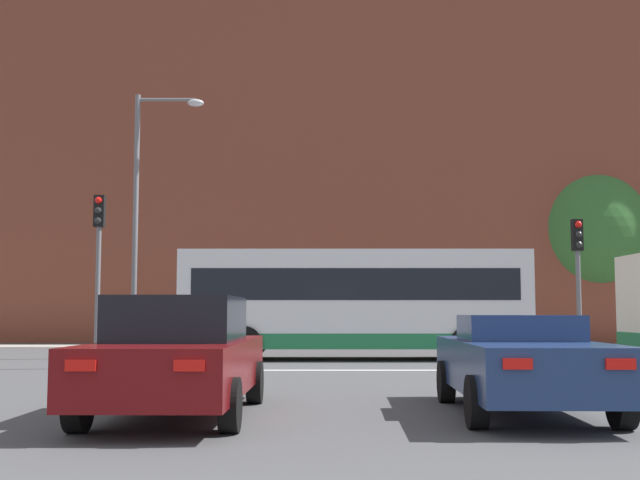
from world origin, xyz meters
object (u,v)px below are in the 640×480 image
street_lamp_junction (149,198)px  pedestrian_waiting (184,321)px  bus_crossing_lead (356,301)px  traffic_light_near_right (581,266)px  car_saloon_left (181,356)px  car_roadster_right (524,363)px  traffic_light_near_left (101,252)px

street_lamp_junction → pedestrian_waiting: (-0.45, 9.15, -3.83)m
bus_crossing_lead → traffic_light_near_right: traffic_light_near_right is taller
car_saloon_left → pedestrian_waiting: 22.84m
street_lamp_junction → pedestrian_waiting: size_ratio=4.63×
car_saloon_left → car_roadster_right: 4.66m
car_roadster_right → traffic_light_near_right: 9.95m
bus_crossing_lead → car_roadster_right: bearing=7.8°
traffic_light_near_left → street_lamp_junction: bearing=87.0°
car_saloon_left → traffic_light_near_right: (8.39, 9.26, 1.73)m
traffic_light_near_left → pedestrian_waiting: traffic_light_near_left is taller
bus_crossing_lead → pedestrian_waiting: size_ratio=5.81×
car_roadster_right → traffic_light_near_left: traffic_light_near_left is taller
traffic_light_near_left → street_lamp_junction: 4.76m
car_saloon_left → bus_crossing_lead: (2.90, 12.97, 0.90)m
car_roadster_right → traffic_light_near_left: (-8.28, 8.80, 2.19)m
car_saloon_left → pedestrian_waiting: bearing=100.5°
car_saloon_left → traffic_light_near_left: size_ratio=1.14×
car_roadster_right → car_saloon_left: bearing=-175.6°
car_saloon_left → street_lamp_junction: size_ratio=0.61×
bus_crossing_lead → traffic_light_near_right: (5.49, -3.71, 0.82)m
car_roadster_right → pedestrian_waiting: 23.86m
car_roadster_right → traffic_light_near_right: size_ratio=1.25×
traffic_light_near_left → traffic_light_near_right: bearing=1.1°
traffic_light_near_right → pedestrian_waiting: traffic_light_near_right is taller
traffic_light_near_left → street_lamp_junction: (0.23, 4.33, 1.97)m
car_saloon_left → traffic_light_near_right: bearing=48.6°
traffic_light_near_right → street_lamp_junction: 12.69m
car_saloon_left → street_lamp_junction: 14.37m
traffic_light_near_left → street_lamp_junction: size_ratio=0.53×
traffic_light_near_right → traffic_light_near_left: 12.02m
bus_crossing_lead → pedestrian_waiting: (-6.75, 9.54, -0.68)m
traffic_light_near_left → street_lamp_junction: street_lamp_junction is taller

